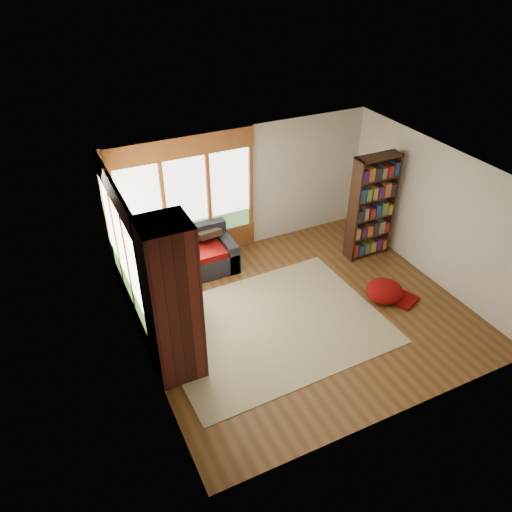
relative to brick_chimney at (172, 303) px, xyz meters
name	(u,v)px	position (x,y,z in m)	size (l,w,h in m)	color
floor	(303,312)	(2.40, 0.35, -1.30)	(5.50, 5.50, 0.00)	#513216
ceiling	(312,177)	(2.40, 0.35, 1.30)	(5.50, 5.50, 0.00)	white
wall_back	(243,189)	(2.40, 2.85, 0.00)	(5.50, 0.04, 2.60)	silver
wall_front	(408,348)	(2.40, -2.15, 0.00)	(5.50, 0.04, 2.60)	silver
wall_left	(141,295)	(-0.35, 0.35, 0.00)	(0.04, 5.00, 2.60)	silver
wall_right	(436,215)	(5.15, 0.35, 0.00)	(0.04, 5.00, 2.60)	silver
windows_back	(187,200)	(1.20, 2.82, 0.05)	(2.82, 0.10, 1.90)	#935425
windows_left	(123,251)	(-0.32, 1.55, 0.05)	(0.10, 2.62, 1.90)	#935425
roller_blind	(110,207)	(-0.29, 2.38, 0.45)	(0.03, 0.72, 0.90)	#7A9858
brick_chimney	(172,303)	(0.00, 0.00, 0.00)	(0.70, 0.70, 2.60)	#471914
sectional_sofa	(166,275)	(0.45, 2.05, -1.00)	(2.20, 2.20, 0.80)	black
area_rug	(272,325)	(1.74, 0.25, -1.29)	(3.70, 2.83, 0.01)	beige
bookshelf	(372,207)	(4.54, 1.43, -0.22)	(0.93, 0.31, 2.16)	black
pouf	(385,290)	(3.92, 0.03, -1.11)	(0.67, 0.67, 0.36)	maroon
dog_tan	(180,246)	(0.79, 2.17, -0.52)	(0.97, 0.78, 0.48)	brown
dog_brindle	(179,273)	(0.50, 1.36, -0.53)	(0.64, 0.92, 0.47)	#2E2518
throw_pillows	(167,251)	(0.53, 2.10, -0.52)	(1.98, 1.68, 0.45)	black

